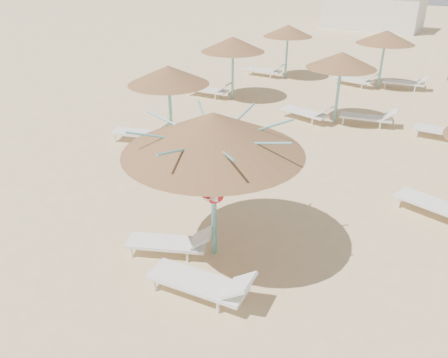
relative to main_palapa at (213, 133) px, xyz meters
The scene contains 6 objects.
ground 2.81m from the main_palapa, 128.94° to the right, with size 120.00×120.00×0.00m, color #E0B888.
main_palapa is the anchor object (origin of this frame).
lounger_main_a 2.61m from the main_palapa, 142.97° to the right, with size 1.89×1.26×0.66m.
lounger_main_b 2.80m from the main_palapa, 64.39° to the right, with size 2.10×0.84×0.74m.
palapa_field 9.95m from the main_palapa, 84.79° to the left, with size 18.93×14.10×2.72m.
service_hut 35.20m from the main_palapa, 100.34° to the left, with size 8.40×4.40×3.25m.
Camera 1 is at (4.62, -6.04, 5.75)m, focal length 35.00 mm.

